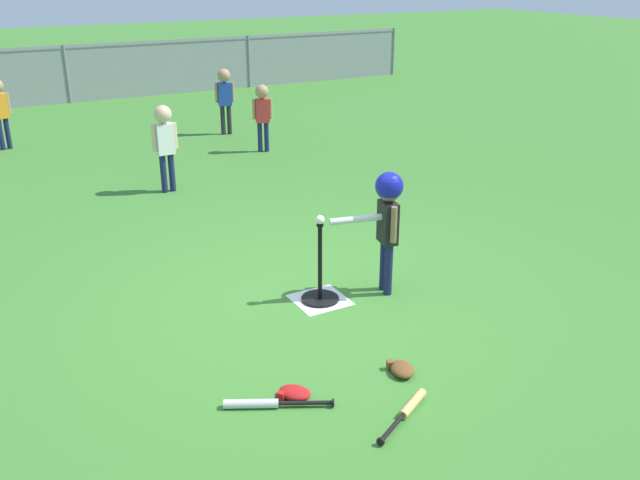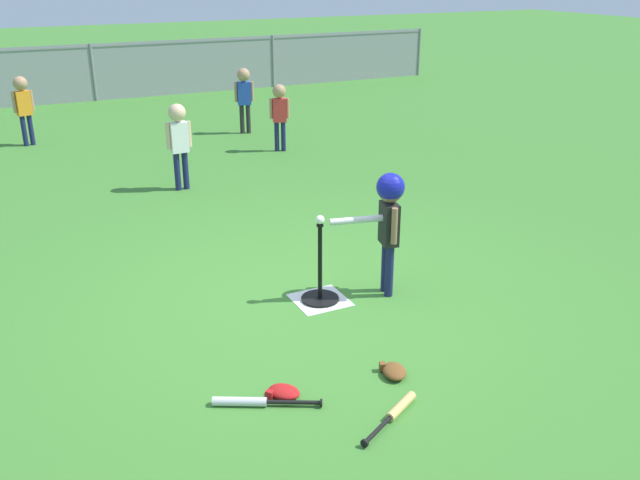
# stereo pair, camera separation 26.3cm
# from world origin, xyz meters

# --- Properties ---
(ground_plane) EXTENTS (60.00, 60.00, 0.00)m
(ground_plane) POSITION_xyz_m (0.00, 0.00, 0.00)
(ground_plane) COLOR #3D7A2D
(home_plate) EXTENTS (0.44, 0.44, 0.01)m
(home_plate) POSITION_xyz_m (0.13, -0.08, 0.00)
(home_plate) COLOR white
(home_plate) RESTS_ON ground_plane
(batting_tee) EXTENTS (0.32, 0.32, 0.69)m
(batting_tee) POSITION_xyz_m (0.13, -0.08, 0.11)
(batting_tee) COLOR black
(batting_tee) RESTS_ON ground_plane
(baseball_on_tee) EXTENTS (0.07, 0.07, 0.07)m
(baseball_on_tee) POSITION_xyz_m (0.13, -0.08, 0.73)
(baseball_on_tee) COLOR white
(baseball_on_tee) RESTS_ON batting_tee
(batter_child) EXTENTS (0.62, 0.30, 1.08)m
(batter_child) POSITION_xyz_m (0.69, -0.21, 0.77)
(batter_child) COLOR #191E4C
(batter_child) RESTS_ON ground_plane
(fielder_deep_right) EXTENTS (0.28, 0.20, 1.01)m
(fielder_deep_right) POSITION_xyz_m (1.81, 4.68, 0.65)
(fielder_deep_right) COLOR #191E4C
(fielder_deep_right) RESTS_ON ground_plane
(fielder_near_left) EXTENTS (0.31, 0.21, 1.07)m
(fielder_near_left) POSITION_xyz_m (1.75, 6.03, 0.69)
(fielder_near_left) COLOR #262626
(fielder_near_left) RESTS_ON ground_plane
(fielder_deep_left) EXTENTS (0.32, 0.21, 1.08)m
(fielder_deep_left) POSITION_xyz_m (-0.06, 3.46, 0.70)
(fielder_deep_left) COLOR #191E4C
(fielder_deep_left) RESTS_ON ground_plane
(spare_bat_silver) EXTENTS (0.65, 0.38, 0.06)m
(spare_bat_silver) POSITION_xyz_m (-0.94, -1.23, 0.03)
(spare_bat_silver) COLOR silver
(spare_bat_silver) RESTS_ON ground_plane
(spare_bat_wood) EXTENTS (0.55, 0.34, 0.06)m
(spare_bat_wood) POSITION_xyz_m (-0.15, -1.73, 0.03)
(spare_bat_wood) COLOR #DBB266
(spare_bat_wood) RESTS_ON ground_plane
(glove_by_plate) EXTENTS (0.26, 0.27, 0.07)m
(glove_by_plate) POSITION_xyz_m (-0.71, -1.23, 0.04)
(glove_by_plate) COLOR #B21919
(glove_by_plate) RESTS_ON ground_plane
(glove_near_bats) EXTENTS (0.23, 0.26, 0.07)m
(glove_near_bats) POSITION_xyz_m (0.07, -1.34, 0.04)
(glove_near_bats) COLOR brown
(glove_near_bats) RESTS_ON ground_plane
(outfield_fence) EXTENTS (16.06, 0.06, 1.15)m
(outfield_fence) POSITION_xyz_m (0.00, 10.19, 0.62)
(outfield_fence) COLOR slate
(outfield_fence) RESTS_ON ground_plane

